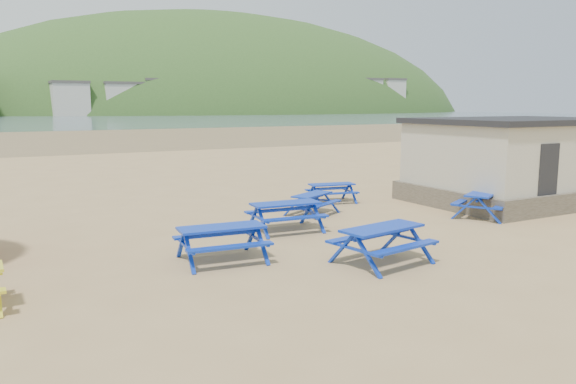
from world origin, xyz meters
TOP-DOWN VIEW (x-y plane):
  - ground at (0.00, 0.00)m, footprint 400.00×400.00m
  - wet_sand at (0.00, 55.00)m, footprint 400.00×400.00m
  - sea at (0.00, 170.00)m, footprint 400.00×400.00m
  - picnic_table_blue_a at (0.41, 0.70)m, footprint 2.13×1.77m
  - picnic_table_blue_b at (4.24, 4.12)m, footprint 1.91×1.65m
  - picnic_table_blue_c at (2.37, 2.46)m, footprint 2.10×1.96m
  - picnic_table_blue_d at (-2.45, -1.41)m, footprint 2.15×1.79m
  - picnic_table_blue_e at (0.75, -3.35)m, footprint 2.30×1.97m
  - picnic_table_blue_f at (7.06, -0.61)m, footprint 2.47×2.32m
  - amenity_block at (10.50, 1.00)m, footprint 7.40×5.40m
  - headland_town at (90.00, 229.68)m, footprint 264.00×144.00m

SIDE VIEW (x-z plane):
  - headland_town at x=90.00m, z-range -63.91..44.09m
  - ground at x=0.00m, z-range 0.00..0.00m
  - wet_sand at x=0.00m, z-range 0.00..0.00m
  - sea at x=0.00m, z-range 0.01..0.01m
  - picnic_table_blue_c at x=2.37m, z-range 0.00..0.70m
  - picnic_table_blue_b at x=4.24m, z-range 0.00..0.71m
  - picnic_table_blue_f at x=7.06m, z-range 0.00..0.82m
  - picnic_table_blue_a at x=0.41m, z-range 0.00..0.84m
  - picnic_table_blue_d at x=-2.45m, z-range 0.00..0.84m
  - picnic_table_blue_e at x=0.75m, z-range 0.00..0.87m
  - amenity_block at x=10.50m, z-range -0.01..3.14m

